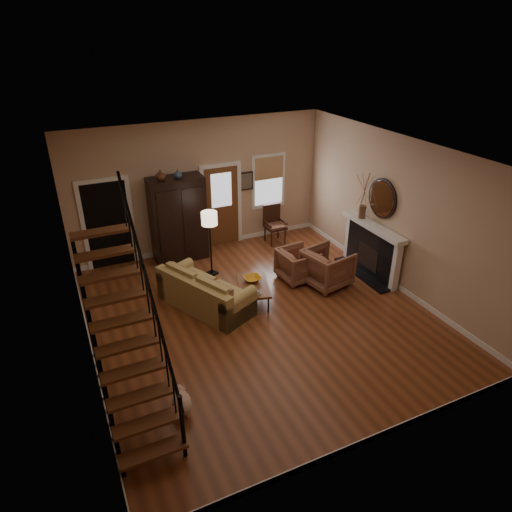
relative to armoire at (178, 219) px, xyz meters
name	(u,v)px	position (x,y,z in m)	size (l,w,h in m)	color
room	(208,220)	(0.29, -1.39, 0.46)	(7.00, 7.33, 3.30)	brown
staircase	(122,317)	(-2.08, -4.45, 0.55)	(0.94, 2.80, 3.20)	brown
fireplace	(373,245)	(3.83, -2.65, -0.31)	(0.33, 1.95, 2.30)	black
armoire	(178,219)	(0.00, 0.00, 0.00)	(1.30, 0.60, 2.10)	black
vase_a	(160,175)	(-0.35, -0.10, 1.17)	(0.24, 0.24, 0.25)	#4C2619
vase_b	(178,174)	(0.05, -0.10, 1.16)	(0.20, 0.20, 0.21)	#334C60
sofa	(205,291)	(-0.18, -2.38, -0.67)	(0.88, 2.05, 0.76)	tan
coffee_table	(253,293)	(0.81, -2.60, -0.84)	(0.62, 1.07, 0.41)	brown
bowl	(252,279)	(0.86, -2.45, -0.59)	(0.37, 0.37, 0.09)	orange
books	(254,291)	(0.69, -2.90, -0.61)	(0.20, 0.27, 0.05)	beige
armchair_left	(327,268)	(2.60, -2.66, -0.62)	(0.91, 0.94, 0.85)	brown
armchair_right	(298,265)	(2.13, -2.17, -0.68)	(0.80, 0.82, 0.75)	brown
floor_lamp	(211,244)	(0.41, -1.12, -0.27)	(0.36, 0.36, 1.57)	black
side_chair	(275,225)	(2.55, -0.20, -0.54)	(0.54, 0.54, 1.02)	#321910
dog	(182,404)	(-1.48, -4.99, -0.87)	(0.29, 0.49, 0.36)	beige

